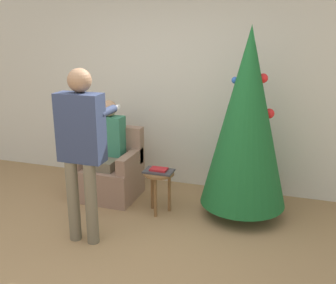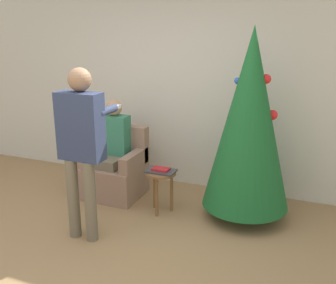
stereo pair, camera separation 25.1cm
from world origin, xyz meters
name	(u,v)px [view 1 (the left image)]	position (x,y,z in m)	size (l,w,h in m)	color
ground_plane	(94,269)	(0.00, 0.00, 0.00)	(14.00, 14.00, 0.00)	#99754C
wall_back	(170,86)	(0.00, 2.23, 1.35)	(8.00, 0.06, 2.70)	beige
christmas_tree	(247,119)	(1.11, 1.50, 1.14)	(0.96, 0.96, 2.13)	brown
armchair	(109,172)	(-0.58, 1.51, 0.32)	(0.74, 0.65, 0.88)	#93705B
person_seated	(107,146)	(-0.58, 1.49, 0.67)	(0.36, 0.46, 1.24)	#6B604C
person_standing	(81,140)	(-0.33, 0.47, 1.05)	(0.46, 0.57, 1.74)	#6B604C
side_stool	(159,180)	(0.18, 1.26, 0.40)	(0.35, 0.35, 0.50)	brown
laptop	(159,171)	(0.18, 1.26, 0.51)	(0.34, 0.22, 0.02)	#38383D
book	(159,169)	(0.18, 1.26, 0.53)	(0.19, 0.13, 0.02)	#B21E23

